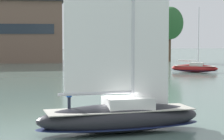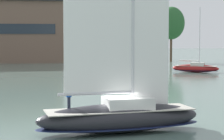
{
  "view_description": "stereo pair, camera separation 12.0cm",
  "coord_description": "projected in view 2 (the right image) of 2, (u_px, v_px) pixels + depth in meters",
  "views": [
    {
      "loc": [
        -5.14,
        -26.98,
        6.03
      ],
      "look_at": [
        0.0,
        3.0,
        3.74
      ],
      "focal_mm": 70.0,
      "sensor_mm": 36.0,
      "label": 1
    },
    {
      "loc": [
        -5.02,
        -27.0,
        6.03
      ],
      "look_at": [
        0.0,
        3.0,
        3.74
      ],
      "focal_mm": 70.0,
      "sensor_mm": 36.0,
      "label": 2
    }
  ],
  "objects": [
    {
      "name": "sailboat_main",
      "position": [
        120.0,
        114.0,
        27.75
      ],
      "size": [
        11.08,
        4.26,
        14.83
      ],
      "color": "#232328",
      "rests_on": "ground"
    },
    {
      "name": "ground_plane",
      "position": [
        120.0,
        132.0,
        27.84
      ],
      "size": [
        400.0,
        400.0,
        0.0
      ],
      "primitive_type": "plane",
      "color": "slate"
    },
    {
      "name": "tree_shore_left",
      "position": [
        171.0,
        23.0,
        107.25
      ],
      "size": [
        6.57,
        6.57,
        13.52
      ],
      "color": "#4C3828",
      "rests_on": "ground"
    },
    {
      "name": "sailboat_moored_mid_channel",
      "position": [
        196.0,
        68.0,
        75.19
      ],
      "size": [
        8.12,
        6.1,
        11.14
      ],
      "color": "maroon",
      "rests_on": "ground"
    }
  ]
}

